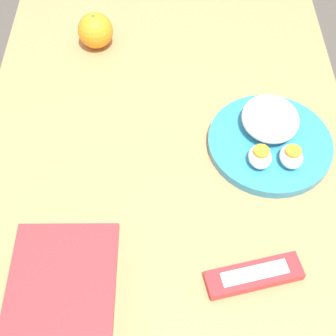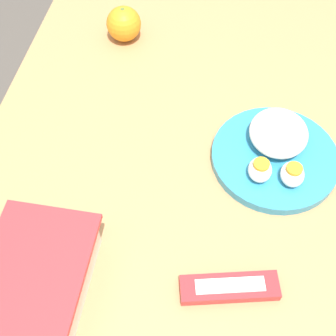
# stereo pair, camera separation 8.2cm
# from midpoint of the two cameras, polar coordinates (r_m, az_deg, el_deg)

# --- Properties ---
(ground_plane) EXTENTS (10.00, 10.00, 0.00)m
(ground_plane) POSITION_cam_midpoint_polar(r_m,az_deg,el_deg) (1.51, -1.90, -16.56)
(ground_plane) COLOR #4C4742
(table) EXTENTS (1.20, 0.72, 0.73)m
(table) POSITION_cam_midpoint_polar(r_m,az_deg,el_deg) (0.94, -2.93, -4.71)
(table) COLOR #AD7F51
(table) RESTS_ON ground_plane
(food_container) EXTENTS (0.21, 0.15, 0.08)m
(food_container) POSITION_cam_midpoint_polar(r_m,az_deg,el_deg) (0.73, -16.02, -15.71)
(food_container) COLOR white
(food_container) RESTS_ON table
(orange_fruit) EXTENTS (0.08, 0.08, 0.08)m
(orange_fruit) POSITION_cam_midpoint_polar(r_m,az_deg,el_deg) (1.08, -11.33, 15.99)
(orange_fruit) COLOR orange
(orange_fruit) RESTS_ON table
(rice_plate) EXTENTS (0.23, 0.23, 0.06)m
(rice_plate) POSITION_cam_midpoint_polar(r_m,az_deg,el_deg) (0.89, 9.52, 3.71)
(rice_plate) COLOR teal
(rice_plate) RESTS_ON table
(candy_bar) EXTENTS (0.08, 0.16, 0.02)m
(candy_bar) POSITION_cam_midpoint_polar(r_m,az_deg,el_deg) (0.75, 6.97, -13.12)
(candy_bar) COLOR #B7282D
(candy_bar) RESTS_ON table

